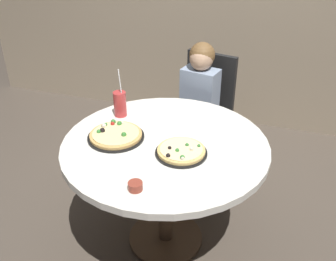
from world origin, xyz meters
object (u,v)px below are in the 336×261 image
object	(u,v)px
pizza_veggie	(181,151)
pizza_cheese	(116,135)
dining_table	(165,158)
sauce_bowl	(135,186)
chair_wooden	(204,108)
soda_cup	(120,104)
diner_child	(194,123)

from	to	relation	value
pizza_veggie	pizza_cheese	world-z (taller)	pizza_cheese
dining_table	sauce_bowl	size ratio (longest dim) A/B	16.67
chair_wooden	soda_cup	distance (m)	0.85
pizza_cheese	soda_cup	world-z (taller)	soda_cup
chair_wooden	pizza_veggie	bearing A→B (deg)	-84.26
chair_wooden	pizza_cheese	size ratio (longest dim) A/B	2.92
diner_child	sauce_bowl	distance (m)	1.20
diner_child	sauce_bowl	xyz separation A→B (m)	(0.01, -1.17, 0.29)
chair_wooden	diner_child	world-z (taller)	diner_child
chair_wooden	pizza_veggie	xyz separation A→B (m)	(0.10, -0.99, 0.24)
soda_cup	diner_child	bearing A→B (deg)	55.11
dining_table	pizza_cheese	bearing A→B (deg)	-172.11
dining_table	diner_child	xyz separation A→B (m)	(-0.02, 0.73, -0.16)
pizza_veggie	pizza_cheese	distance (m)	0.41
pizza_cheese	sauce_bowl	bearing A→B (deg)	-54.32
pizza_veggie	soda_cup	size ratio (longest dim) A/B	0.91
chair_wooden	diner_child	xyz separation A→B (m)	(-0.03, -0.18, -0.05)
dining_table	sauce_bowl	distance (m)	0.45
pizza_veggie	soda_cup	world-z (taller)	soda_cup
pizza_cheese	dining_table	bearing A→B (deg)	7.89
chair_wooden	dining_table	bearing A→B (deg)	-91.17
dining_table	sauce_bowl	world-z (taller)	sauce_bowl
chair_wooden	soda_cup	bearing A→B (deg)	-119.50
chair_wooden	sauce_bowl	xyz separation A→B (m)	(-0.02, -1.34, 0.24)
diner_child	pizza_veggie	size ratio (longest dim) A/B	3.85
diner_child	soda_cup	bearing A→B (deg)	-124.89
chair_wooden	diner_child	bearing A→B (deg)	-100.70
pizza_veggie	soda_cup	xyz separation A→B (m)	(-0.49, 0.30, 0.06)
dining_table	pizza_cheese	distance (m)	0.31
diner_child	pizza_cheese	size ratio (longest dim) A/B	3.32
pizza_veggie	chair_wooden	bearing A→B (deg)	95.74
diner_child	soda_cup	size ratio (longest dim) A/B	3.52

